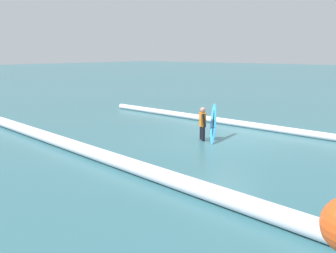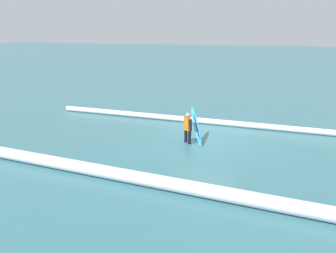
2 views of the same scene
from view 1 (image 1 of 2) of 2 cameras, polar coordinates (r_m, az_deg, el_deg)
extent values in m
plane|color=#336870|center=(14.32, 9.54, -2.02)|extent=(197.97, 197.97, 0.00)
cylinder|color=black|center=(14.09, 5.48, -0.96)|extent=(0.14, 0.14, 0.57)
cylinder|color=black|center=(13.83, 5.78, -1.21)|extent=(0.14, 0.14, 0.57)
cube|color=orange|center=(13.84, 5.67, 1.15)|extent=(0.39, 0.37, 0.54)
sphere|color=tan|center=(13.78, 5.71, 2.68)|extent=(0.22, 0.22, 0.22)
cylinder|color=black|center=(14.05, 5.44, 1.31)|extent=(0.09, 0.14, 0.56)
cylinder|color=black|center=(13.64, 5.92, 0.98)|extent=(0.09, 0.21, 0.56)
ellipsoid|color=#268CE5|center=(14.00, 7.42, 0.55)|extent=(1.01, 1.52, 1.39)
ellipsoid|color=black|center=(14.00, 7.42, 0.57)|extent=(0.73, 1.17, 1.12)
cylinder|color=white|center=(17.29, 8.81, 0.90)|extent=(14.89, 0.65, 0.30)
cylinder|color=white|center=(11.87, -12.77, -3.99)|extent=(25.26, 2.27, 0.43)
camera|label=2|loc=(4.57, -84.20, 17.76)|focal=36.57mm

